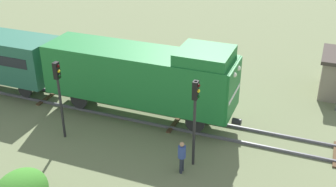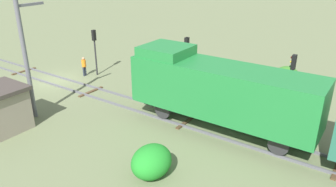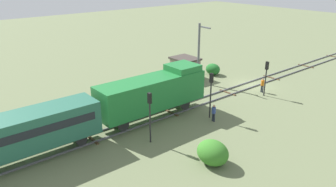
{
  "view_description": "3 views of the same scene",
  "coord_description": "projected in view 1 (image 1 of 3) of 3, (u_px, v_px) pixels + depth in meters",
  "views": [
    {
      "loc": [
        -19.76,
        5.93,
        12.63
      ],
      "look_at": [
        1.09,
        14.09,
        1.23
      ],
      "focal_mm": 45.0,
      "sensor_mm": 36.0,
      "label": 1
    },
    {
      "loc": [
        16.1,
        22.71,
        9.8
      ],
      "look_at": [
        0.9,
        12.32,
        2.08
      ],
      "focal_mm": 35.0,
      "sensor_mm": 36.0,
      "label": 2
    },
    {
      "loc": [
        -23.35,
        32.63,
        13.73
      ],
      "look_at": [
        1.08,
        12.6,
        1.6
      ],
      "focal_mm": 35.0,
      "sensor_mm": 36.0,
      "label": 3
    }
  ],
  "objects": [
    {
      "name": "worker_by_signal",
      "position": [
        182.0,
        155.0,
        19.94
      ],
      "size": [
        0.38,
        0.38,
        1.7
      ],
      "rotation": [
        0.0,
        0.0,
        4.84
      ],
      "color": "#262B38",
      "rests_on": "ground"
    },
    {
      "name": "bush_mid",
      "position": [
        105.0,
        61.0,
        31.19
      ],
      "size": [
        1.83,
        1.5,
        1.33
      ],
      "primitive_type": "ellipsoid",
      "color": "#315E26",
      "rests_on": "ground"
    },
    {
      "name": "traffic_signal_mid",
      "position": [
        195.0,
        109.0,
        19.52
      ],
      "size": [
        0.32,
        0.34,
        4.55
      ],
      "color": "#262628",
      "rests_on": "ground"
    },
    {
      "name": "locomotive",
      "position": [
        142.0,
        74.0,
        23.89
      ],
      "size": [
        2.9,
        11.6,
        4.6
      ],
      "color": "#1E7233",
      "rests_on": "railway_track"
    },
    {
      "name": "traffic_signal_far",
      "position": [
        59.0,
        87.0,
        21.78
      ],
      "size": [
        0.32,
        0.34,
        4.43
      ],
      "color": "#262628",
      "rests_on": "ground"
    },
    {
      "name": "bush_back",
      "position": [
        184.0,
        70.0,
        29.37
      ],
      "size": [
        2.2,
        1.8,
        1.6
      ],
      "primitive_type": "ellipsoid",
      "color": "#1F8326",
      "rests_on": "ground"
    }
  ]
}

